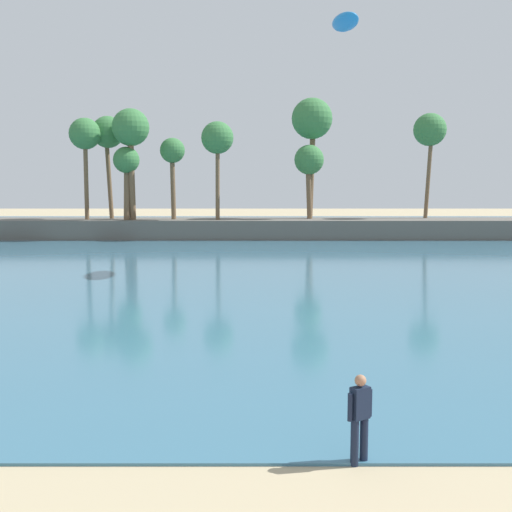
% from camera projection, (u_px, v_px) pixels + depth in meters
% --- Properties ---
extents(sea, '(220.00, 88.45, 0.06)m').
position_uv_depth(sea, '(240.00, 242.00, 55.45)').
color(sea, '#386B84').
rests_on(sea, ground).
extents(palm_headland, '(105.55, 6.60, 13.02)m').
position_uv_depth(palm_headland, '(284.00, 203.00, 59.27)').
color(palm_headland, '#605B54').
rests_on(palm_headland, ground).
extents(person_at_waterline, '(0.48, 0.35, 1.67)m').
position_uv_depth(person_at_waterline, '(357.00, 416.00, 11.51)').
color(person_at_waterline, '#141E33').
rests_on(person_at_waterline, ground).
extents(kite_aloft_low_near_shore, '(1.78, 3.81, 0.91)m').
position_uv_depth(kite_aloft_low_near_shore, '(342.00, 22.00, 35.90)').
color(kite_aloft_low_near_shore, '#237FD1').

